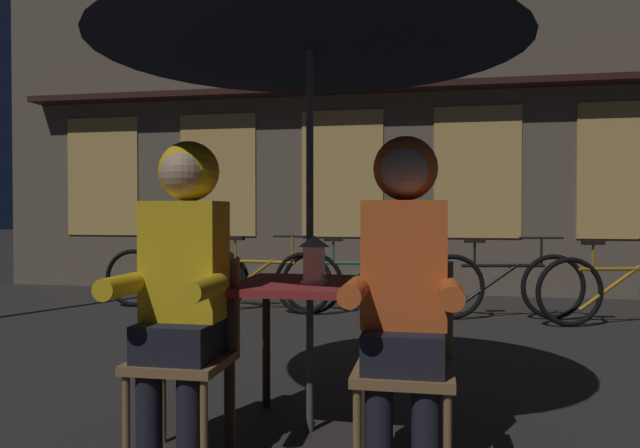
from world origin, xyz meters
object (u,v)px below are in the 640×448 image
object	(u,v)px
person_right_hooded	(404,270)
person_left_hooded	(182,266)
bicycle_nearest	(176,277)
bicycle_second	(259,280)
chair_right	(405,354)
lantern	(314,258)
chair_left	(188,345)
bicycle_fourth	(502,285)
patio_umbrella	(310,12)
bicycle_fifth	(622,290)
cafe_table	(310,302)
bicycle_third	(360,282)

from	to	relation	value
person_right_hooded	person_left_hooded	bearing A→B (deg)	180.00
bicycle_nearest	bicycle_second	bearing A→B (deg)	-5.22
chair_right	person_right_hooded	bearing A→B (deg)	-90.00
lantern	person_left_hooded	world-z (taller)	person_left_hooded
person_right_hooded	chair_left	bearing A→B (deg)	176.61
lantern	bicycle_fourth	world-z (taller)	lantern
patio_umbrella	lantern	xyz separation A→B (m)	(0.04, -0.07, -1.20)
bicycle_nearest	bicycle_fourth	bearing A→B (deg)	-1.55
bicycle_fourth	bicycle_fifth	xyz separation A→B (m)	(1.07, -0.16, 0.00)
person_right_hooded	cafe_table	bearing A→B (deg)	138.43
lantern	chair_right	xyz separation A→B (m)	(0.44, -0.30, -0.37)
cafe_table	chair_left	distance (m)	0.62
cafe_table	chair_left	xyz separation A→B (m)	(-0.48, -0.37, -0.15)
bicycle_nearest	bicycle_fourth	size ratio (longest dim) A/B	1.01
chair_left	person_left_hooded	bearing A→B (deg)	-90.00
lantern	chair_right	bearing A→B (deg)	-33.89
chair_left	bicycle_fourth	distance (m)	4.13
person_left_hooded	cafe_table	bearing A→B (deg)	41.57
person_right_hooded	bicycle_fifth	distance (m)	4.12
bicycle_third	cafe_table	bearing A→B (deg)	-87.33
patio_umbrella	chair_right	bearing A→B (deg)	-37.55
person_left_hooded	bicycle_second	bearing A→B (deg)	101.60
patio_umbrella	chair_right	world-z (taller)	patio_umbrella
chair_right	bicycle_second	world-z (taller)	chair_right
lantern	bicycle_third	bearing A→B (deg)	93.20
chair_left	person_right_hooded	distance (m)	1.03
bicycle_third	bicycle_fourth	world-z (taller)	same
lantern	person_right_hooded	size ratio (longest dim) A/B	0.17
person_right_hooded	bicycle_third	distance (m)	3.90
patio_umbrella	bicycle_nearest	bearing A→B (deg)	123.13
bicycle_third	person_left_hooded	bearing A→B (deg)	-94.82
patio_umbrella	chair_right	xyz separation A→B (m)	(0.48, -0.37, -1.57)
bicycle_nearest	chair_right	bearing A→B (deg)	-54.44
chair_left	bicycle_third	bearing A→B (deg)	85.11
chair_right	bicycle_second	bearing A→B (deg)	114.94
person_left_hooded	person_right_hooded	bearing A→B (deg)	0.00
chair_right	bicycle_fifth	bearing A→B (deg)	62.33
chair_left	person_right_hooded	world-z (taller)	person_right_hooded
patio_umbrella	person_left_hooded	xyz separation A→B (m)	(-0.48, -0.43, -1.21)
chair_left	bicycle_second	bearing A→B (deg)	101.77
cafe_table	person_right_hooded	size ratio (longest dim) A/B	0.53
chair_left	chair_right	distance (m)	0.96
bicycle_second	bicycle_fifth	xyz separation A→B (m)	(3.62, -0.16, 0.00)
cafe_table	bicycle_third	world-z (taller)	bicycle_third
chair_right	bicycle_fifth	xyz separation A→B (m)	(1.88, 3.58, -0.14)
bicycle_nearest	chair_left	bearing A→B (deg)	-65.09
patio_umbrella	bicycle_fourth	world-z (taller)	patio_umbrella
chair_right	bicycle_fifth	size ratio (longest dim) A/B	0.53
cafe_table	person_left_hooded	size ratio (longest dim) A/B	0.53
cafe_table	chair_right	world-z (taller)	chair_right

